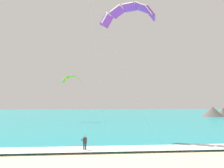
% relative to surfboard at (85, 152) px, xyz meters
% --- Properties ---
extents(sea, '(200.00, 120.00, 0.20)m').
position_rel_surfboard_xyz_m(sea, '(2.65, 59.31, 0.07)').
color(sea, teal).
rests_on(sea, ground).
extents(surf_foam, '(200.00, 3.12, 0.04)m').
position_rel_surfboard_xyz_m(surf_foam, '(2.65, 0.31, 0.19)').
color(surf_foam, white).
rests_on(surf_foam, sea).
extents(surfboard, '(1.01, 1.45, 0.09)m').
position_rel_surfboard_xyz_m(surfboard, '(0.00, 0.00, 0.00)').
color(surfboard, white).
rests_on(surfboard, ground).
extents(kitesurfer, '(0.67, 0.66, 1.69)m').
position_rel_surfboard_xyz_m(kitesurfer, '(-0.01, 0.02, 0.91)').
color(kitesurfer, '#232328').
rests_on(kitesurfer, ground).
extents(kite_primary, '(9.13, 10.79, 17.56)m').
position_rel_surfboard_xyz_m(kite_primary, '(5.92, 8.60, 17.46)').
color(kite_primary, purple).
extents(kite_distant, '(4.92, 3.12, 1.90)m').
position_rel_surfboard_xyz_m(kite_distant, '(-3.37, 37.29, 10.61)').
color(kite_distant, yellow).
extents(headland_right, '(9.41, 7.20, 3.29)m').
position_rel_surfboard_xyz_m(headland_right, '(40.27, 50.46, 1.57)').
color(headland_right, '#665B51').
rests_on(headland_right, ground).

